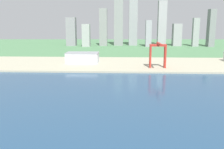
% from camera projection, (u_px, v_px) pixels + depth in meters
% --- Properties ---
extents(ground_plane, '(2400.00, 2400.00, 0.00)m').
position_uv_depth(ground_plane, '(113.00, 100.00, 226.62)').
color(ground_plane, '#4C7D50').
extents(water_bay, '(840.00, 360.00, 0.15)m').
position_uv_depth(water_bay, '(110.00, 127.00, 167.92)').
color(water_bay, navy).
rests_on(water_bay, ground).
extents(industrial_pier, '(840.00, 140.00, 2.50)m').
position_uv_depth(industrial_pier, '(118.00, 64.00, 412.20)').
color(industrial_pier, '#ABA68B').
rests_on(industrial_pier, ground).
extents(port_crane_red, '(23.55, 39.63, 36.65)m').
position_uv_depth(port_crane_red, '(158.00, 50.00, 364.75)').
color(port_crane_red, '#B72D23').
rests_on(port_crane_red, industrial_pier).
extents(warehouse_main, '(52.54, 30.58, 16.44)m').
position_uv_depth(warehouse_main, '(82.00, 57.00, 417.08)').
color(warehouse_main, silver).
rests_on(warehouse_main, industrial_pier).
extents(distant_skyline, '(409.94, 69.12, 145.64)m').
position_uv_depth(distant_skyline, '(136.00, 27.00, 724.68)').
color(distant_skyline, gray).
rests_on(distant_skyline, ground).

